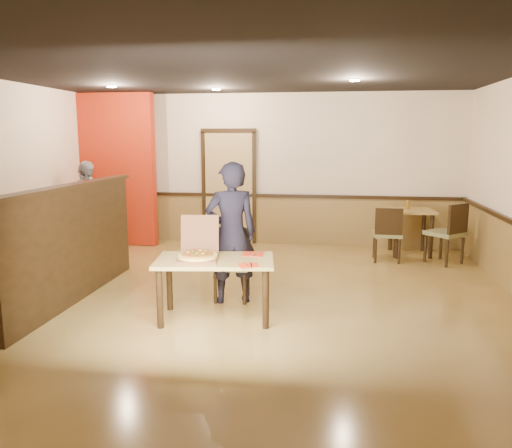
{
  "coord_description": "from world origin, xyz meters",
  "views": [
    {
      "loc": [
        1.11,
        -5.77,
        2.01
      ],
      "look_at": [
        0.24,
        0.0,
        0.98
      ],
      "focal_mm": 35.0,
      "sensor_mm": 36.0,
      "label": 1
    }
  ],
  "objects_px": {
    "diner_chair": "(233,261)",
    "condiment": "(408,205)",
    "diner": "(231,233)",
    "pizza_box": "(198,254)",
    "side_chair_left": "(387,232)",
    "side_chair_right": "(449,231)",
    "main_table": "(215,268)",
    "side_table": "(411,220)",
    "passerby": "(87,208)"
  },
  "relations": [
    {
      "from": "diner_chair",
      "to": "condiment",
      "type": "distance_m",
      "value": 3.77
    },
    {
      "from": "diner",
      "to": "pizza_box",
      "type": "bearing_deg",
      "value": 48.39
    },
    {
      "from": "diner",
      "to": "pizza_box",
      "type": "relative_size",
      "value": 3.06
    },
    {
      "from": "side_chair_left",
      "to": "side_chair_right",
      "type": "xyz_separation_m",
      "value": [
        0.95,
        0.01,
        0.05
      ]
    },
    {
      "from": "diner",
      "to": "main_table",
      "type": "bearing_deg",
      "value": 63.2
    },
    {
      "from": "side_chair_right",
      "to": "side_table",
      "type": "height_order",
      "value": "side_chair_right"
    },
    {
      "from": "diner",
      "to": "passerby",
      "type": "height_order",
      "value": "diner"
    },
    {
      "from": "passerby",
      "to": "pizza_box",
      "type": "bearing_deg",
      "value": -121.55
    },
    {
      "from": "diner_chair",
      "to": "side_table",
      "type": "xyz_separation_m",
      "value": [
        2.56,
        2.79,
        0.13
      ]
    },
    {
      "from": "condiment",
      "to": "side_chair_left",
      "type": "bearing_deg",
      "value": -121.85
    },
    {
      "from": "side_chair_left",
      "to": "side_table",
      "type": "xyz_separation_m",
      "value": [
        0.45,
        0.62,
        0.11
      ]
    },
    {
      "from": "passerby",
      "to": "main_table",
      "type": "bearing_deg",
      "value": -119.41
    },
    {
      "from": "side_chair_left",
      "to": "condiment",
      "type": "bearing_deg",
      "value": -120.94
    },
    {
      "from": "side_table",
      "to": "condiment",
      "type": "bearing_deg",
      "value": 175.35
    },
    {
      "from": "diner_chair",
      "to": "pizza_box",
      "type": "xyz_separation_m",
      "value": [
        -0.23,
        -0.78,
        0.26
      ]
    },
    {
      "from": "side_chair_left",
      "to": "side_table",
      "type": "relative_size",
      "value": 1.15
    },
    {
      "from": "diner_chair",
      "to": "diner",
      "type": "distance_m",
      "value": 0.41
    },
    {
      "from": "side_chair_left",
      "to": "passerby",
      "type": "relative_size",
      "value": 0.56
    },
    {
      "from": "side_chair_left",
      "to": "diner",
      "type": "xyz_separation_m",
      "value": [
        -2.1,
        -2.32,
        0.37
      ]
    },
    {
      "from": "main_table",
      "to": "side_table",
      "type": "height_order",
      "value": "side_table"
    },
    {
      "from": "main_table",
      "to": "passerby",
      "type": "xyz_separation_m",
      "value": [
        -2.87,
        2.71,
        0.23
      ]
    },
    {
      "from": "side_table",
      "to": "pizza_box",
      "type": "relative_size",
      "value": 1.39
    },
    {
      "from": "main_table",
      "to": "diner",
      "type": "bearing_deg",
      "value": 75.79
    },
    {
      "from": "diner_chair",
      "to": "side_chair_left",
      "type": "xyz_separation_m",
      "value": [
        2.11,
        2.18,
        0.01
      ]
    },
    {
      "from": "main_table",
      "to": "diner_chair",
      "type": "height_order",
      "value": "diner_chair"
    },
    {
      "from": "side_chair_right",
      "to": "side_chair_left",
      "type": "bearing_deg",
      "value": -41.57
    },
    {
      "from": "diner_chair",
      "to": "pizza_box",
      "type": "relative_size",
      "value": 1.56
    },
    {
      "from": "pizza_box",
      "to": "condiment",
      "type": "distance_m",
      "value": 4.5
    },
    {
      "from": "main_table",
      "to": "side_table",
      "type": "xyz_separation_m",
      "value": [
        2.61,
        3.55,
        0.03
      ]
    },
    {
      "from": "side_table",
      "to": "pizza_box",
      "type": "distance_m",
      "value": 4.54
    },
    {
      "from": "main_table",
      "to": "condiment",
      "type": "relative_size",
      "value": 8.91
    },
    {
      "from": "diner_chair",
      "to": "condiment",
      "type": "xyz_separation_m",
      "value": [
        2.5,
        2.8,
        0.38
      ]
    },
    {
      "from": "side_table",
      "to": "passerby",
      "type": "height_order",
      "value": "passerby"
    },
    {
      "from": "diner",
      "to": "side_chair_left",
      "type": "bearing_deg",
      "value": -152.73
    },
    {
      "from": "diner_chair",
      "to": "side_chair_left",
      "type": "bearing_deg",
      "value": 43.62
    },
    {
      "from": "pizza_box",
      "to": "diner_chair",
      "type": "bearing_deg",
      "value": 64.77
    },
    {
      "from": "main_table",
      "to": "side_chair_left",
      "type": "relative_size",
      "value": 1.52
    },
    {
      "from": "pizza_box",
      "to": "side_table",
      "type": "bearing_deg",
      "value": 43.21
    },
    {
      "from": "main_table",
      "to": "diner_chair",
      "type": "xyz_separation_m",
      "value": [
        0.05,
        0.75,
        -0.1
      ]
    },
    {
      "from": "side_chair_left",
      "to": "side_chair_right",
      "type": "bearing_deg",
      "value": -178.32
    },
    {
      "from": "diner_chair",
      "to": "passerby",
      "type": "relative_size",
      "value": 0.55
    },
    {
      "from": "side_chair_right",
      "to": "pizza_box",
      "type": "height_order",
      "value": "pizza_box"
    },
    {
      "from": "main_table",
      "to": "condiment",
      "type": "height_order",
      "value": "condiment"
    },
    {
      "from": "main_table",
      "to": "pizza_box",
      "type": "distance_m",
      "value": 0.24
    },
    {
      "from": "diner_chair",
      "to": "side_chair_right",
      "type": "distance_m",
      "value": 3.77
    },
    {
      "from": "diner_chair",
      "to": "side_table",
      "type": "bearing_deg",
      "value": 45.22
    },
    {
      "from": "side_table",
      "to": "side_chair_right",
      "type": "bearing_deg",
      "value": -50.43
    },
    {
      "from": "main_table",
      "to": "diner",
      "type": "height_order",
      "value": "diner"
    },
    {
      "from": "main_table",
      "to": "pizza_box",
      "type": "relative_size",
      "value": 2.43
    },
    {
      "from": "diner",
      "to": "passerby",
      "type": "bearing_deg",
      "value": -56.18
    }
  ]
}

